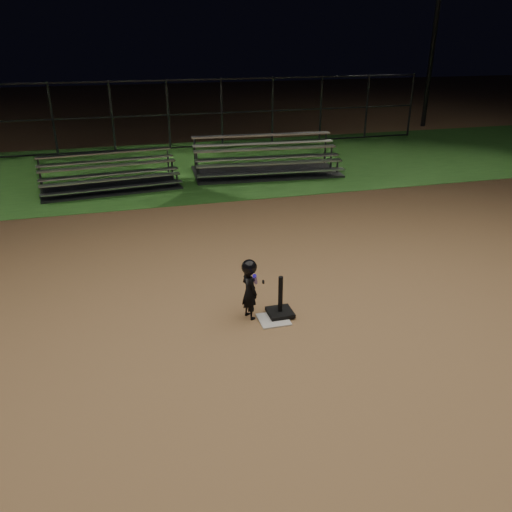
{
  "coord_description": "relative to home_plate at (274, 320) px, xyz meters",
  "views": [
    {
      "loc": [
        -2.08,
        -6.47,
        4.04
      ],
      "look_at": [
        0.0,
        1.0,
        0.65
      ],
      "focal_mm": 36.06,
      "sensor_mm": 36.0,
      "label": 1
    }
  ],
  "objects": [
    {
      "name": "child_batter",
      "position": [
        -0.33,
        0.19,
        0.5
      ],
      "size": [
        0.41,
        0.62,
        0.97
      ],
      "rotation": [
        0.0,
        0.0,
        1.94
      ],
      "color": "black",
      "rests_on": "ground"
    },
    {
      "name": "bleacher_right",
      "position": [
        2.43,
        8.57,
        0.21
      ],
      "size": [
        4.57,
        2.48,
        1.08
      ],
      "rotation": [
        0.0,
        0.0,
        -0.07
      ],
      "color": "silver",
      "rests_on": "ground"
    },
    {
      "name": "batting_tee",
      "position": [
        0.14,
        0.11,
        0.12
      ],
      "size": [
        0.38,
        0.38,
        0.64
      ],
      "color": "black",
      "rests_on": "home_plate"
    },
    {
      "name": "backstop_fence",
      "position": [
        0.0,
        13.0,
        1.24
      ],
      "size": [
        20.08,
        0.08,
        2.5
      ],
      "color": "#38383D",
      "rests_on": "ground"
    },
    {
      "name": "bleacher_left",
      "position": [
        -2.26,
        8.13,
        0.18
      ],
      "size": [
        3.9,
        2.21,
        0.91
      ],
      "rotation": [
        0.0,
        0.0,
        0.11
      ],
      "color": "#ABAAAF",
      "rests_on": "ground"
    },
    {
      "name": "home_plate",
      "position": [
        0.0,
        0.0,
        0.0
      ],
      "size": [
        0.45,
        0.45,
        0.02
      ],
      "primitive_type": "cube",
      "color": "beige",
      "rests_on": "ground"
    },
    {
      "name": "grass_strip",
      "position": [
        0.0,
        10.0,
        -0.01
      ],
      "size": [
        60.0,
        8.0,
        0.01
      ],
      "primitive_type": "cube",
      "color": "#25581C",
      "rests_on": "ground"
    },
    {
      "name": "ground",
      "position": [
        0.0,
        0.0,
        -0.01
      ],
      "size": [
        80.0,
        80.0,
        0.0
      ],
      "primitive_type": "plane",
      "color": "#956C43",
      "rests_on": "ground"
    },
    {
      "name": "light_pole_right",
      "position": [
        12.0,
        14.94,
        4.93
      ],
      "size": [
        0.9,
        0.53,
        8.3
      ],
      "color": "#2D2D30",
      "rests_on": "ground"
    }
  ]
}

